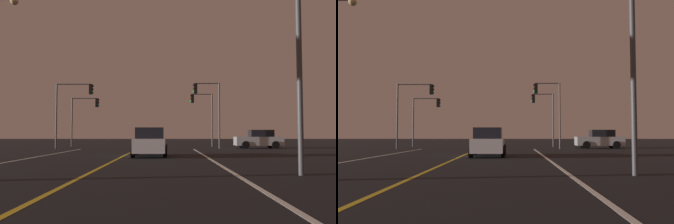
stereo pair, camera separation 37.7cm
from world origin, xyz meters
The scene contains 9 objects.
lane_edge_right centered at (4.92, 13.39, 0.00)m, with size 0.16×38.79×0.01m, color silver.
lane_center_divider centered at (0.00, 13.39, 0.00)m, with size 0.16×38.79×0.01m, color gold.
car_crossing_side centered at (11.12, 34.89, 0.82)m, with size 4.30×2.02×1.70m.
car_ahead_far centered at (1.62, 22.15, 0.82)m, with size 2.02×4.30×1.70m.
traffic_light_near_right centered at (6.18, 33.29, 4.29)m, with size 2.42×0.36×5.87m.
traffic_light_near_left centered at (-5.70, 33.29, 4.30)m, with size 3.37×0.36×5.80m.
traffic_light_far_right centered at (6.19, 38.79, 4.02)m, with size 2.34×0.36×5.48m.
traffic_light_far_left centered at (-5.85, 38.79, 3.76)m, with size 2.90×0.36×5.04m.
street_lamp_right_near centered at (6.54, 11.86, 5.05)m, with size 2.01×0.44×7.97m.
Camera 1 is at (2.68, -0.52, 1.34)m, focal length 40.81 mm.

